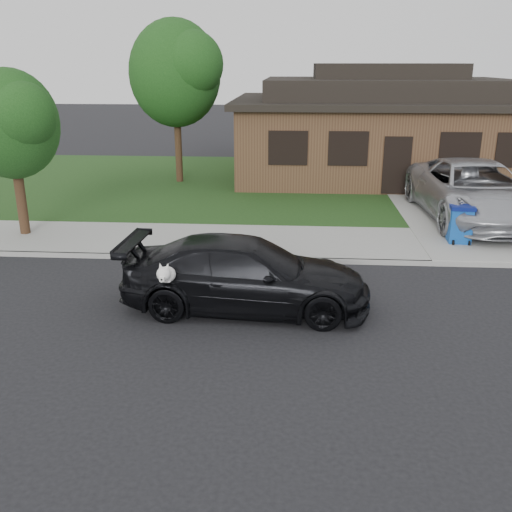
{
  "coord_description": "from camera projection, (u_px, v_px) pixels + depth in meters",
  "views": [
    {
      "loc": [
        0.28,
        -10.19,
        4.82
      ],
      "look_at": [
        -0.47,
        0.71,
        1.1
      ],
      "focal_mm": 40.0,
      "sensor_mm": 36.0,
      "label": 1
    }
  ],
  "objects": [
    {
      "name": "ground",
      "position": [
        277.0,
        321.0,
        11.19
      ],
      "size": [
        120.0,
        120.0,
        0.0
      ],
      "primitive_type": "plane",
      "color": "black",
      "rests_on": "ground"
    },
    {
      "name": "sedan",
      "position": [
        246.0,
        275.0,
        11.58
      ],
      "size": [
        5.12,
        2.46,
        1.46
      ],
      "rotation": [
        0.0,
        0.0,
        1.52
      ],
      "color": "black",
      "rests_on": "ground"
    },
    {
      "name": "driveway",
      "position": [
        456.0,
        203.0,
        20.22
      ],
      "size": [
        4.5,
        13.0,
        0.14
      ],
      "primitive_type": "cube",
      "color": "gray",
      "rests_on": "ground"
    },
    {
      "name": "lawn",
      "position": [
        288.0,
        184.0,
        23.45
      ],
      "size": [
        60.0,
        13.0,
        0.13
      ],
      "primitive_type": "cube",
      "color": "#193814",
      "rests_on": "ground"
    },
    {
      "name": "recycling_bin",
      "position": [
        460.0,
        224.0,
        15.52
      ],
      "size": [
        0.68,
        0.7,
        1.05
      ],
      "rotation": [
        0.0,
        0.0,
        -0.08
      ],
      "color": "#0D4399",
      "rests_on": "sidewalk"
    },
    {
      "name": "tree_2",
      "position": [
        13.0,
        123.0,
        15.45
      ],
      "size": [
        2.73,
        2.6,
        4.59
      ],
      "color": "#332114",
      "rests_on": "ground"
    },
    {
      "name": "house",
      "position": [
        383.0,
        128.0,
        24.41
      ],
      "size": [
        12.6,
        8.6,
        4.65
      ],
      "color": "#422B1C",
      "rests_on": "ground"
    },
    {
      "name": "curb",
      "position": [
        282.0,
        260.0,
        14.48
      ],
      "size": [
        60.0,
        0.12,
        0.12
      ],
      "primitive_type": "cube",
      "color": "gray",
      "rests_on": "ground"
    },
    {
      "name": "sidewalk",
      "position": [
        283.0,
        242.0,
        15.9
      ],
      "size": [
        60.0,
        3.0,
        0.12
      ],
      "primitive_type": "cube",
      "color": "gray",
      "rests_on": "ground"
    },
    {
      "name": "tree_0",
      "position": [
        179.0,
        72.0,
        22.19
      ],
      "size": [
        3.78,
        3.6,
        6.34
      ],
      "color": "#332114",
      "rests_on": "ground"
    },
    {
      "name": "minivan",
      "position": [
        474.0,
        191.0,
        17.65
      ],
      "size": [
        3.29,
        6.62,
        1.8
      ],
      "primitive_type": "imported",
      "rotation": [
        0.0,
        0.0,
        0.05
      ],
      "color": "#B4B6BC",
      "rests_on": "driveway"
    }
  ]
}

